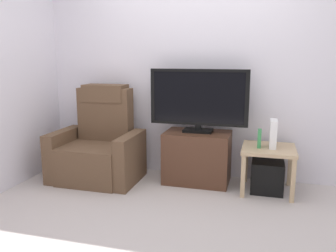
{
  "coord_description": "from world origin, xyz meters",
  "views": [
    {
      "loc": [
        0.76,
        -2.9,
        1.41
      ],
      "look_at": [
        -0.19,
        0.5,
        0.7
      ],
      "focal_mm": 37.21,
      "sensor_mm": 36.0,
      "label": 1
    }
  ],
  "objects_px": {
    "recliner_armchair": "(99,147)",
    "game_console": "(273,134)",
    "television": "(199,99)",
    "subwoofer_box": "(267,176)",
    "book_upright": "(259,138)",
    "tv_stand": "(197,157)",
    "side_table": "(268,155)"
  },
  "relations": [
    {
      "from": "recliner_armchair",
      "to": "subwoofer_box",
      "type": "relative_size",
      "value": 3.27
    },
    {
      "from": "recliner_armchair",
      "to": "side_table",
      "type": "distance_m",
      "value": 1.9
    },
    {
      "from": "tv_stand",
      "to": "subwoofer_box",
      "type": "relative_size",
      "value": 2.19
    },
    {
      "from": "subwoofer_box",
      "to": "book_upright",
      "type": "relative_size",
      "value": 1.77
    },
    {
      "from": "recliner_armchair",
      "to": "game_console",
      "type": "relative_size",
      "value": 3.72
    },
    {
      "from": "side_table",
      "to": "subwoofer_box",
      "type": "bearing_deg",
      "value": 180.0
    },
    {
      "from": "television",
      "to": "book_upright",
      "type": "distance_m",
      "value": 0.78
    },
    {
      "from": "television",
      "to": "recliner_armchair",
      "type": "bearing_deg",
      "value": -170.3
    },
    {
      "from": "book_upright",
      "to": "recliner_armchair",
      "type": "bearing_deg",
      "value": -177.73
    },
    {
      "from": "book_upright",
      "to": "side_table",
      "type": "bearing_deg",
      "value": 11.31
    },
    {
      "from": "television",
      "to": "game_console",
      "type": "xyz_separation_m",
      "value": [
        0.8,
        -0.09,
        -0.32
      ]
    },
    {
      "from": "recliner_armchair",
      "to": "book_upright",
      "type": "distance_m",
      "value": 1.81
    },
    {
      "from": "tv_stand",
      "to": "subwoofer_box",
      "type": "height_order",
      "value": "tv_stand"
    },
    {
      "from": "book_upright",
      "to": "game_console",
      "type": "distance_m",
      "value": 0.15
    },
    {
      "from": "tv_stand",
      "to": "recliner_armchair",
      "type": "relative_size",
      "value": 0.67
    },
    {
      "from": "television",
      "to": "book_upright",
      "type": "bearing_deg",
      "value": -10.32
    },
    {
      "from": "tv_stand",
      "to": "television",
      "type": "bearing_deg",
      "value": 90.0
    },
    {
      "from": "television",
      "to": "book_upright",
      "type": "height_order",
      "value": "television"
    },
    {
      "from": "recliner_armchair",
      "to": "subwoofer_box",
      "type": "height_order",
      "value": "recliner_armchair"
    },
    {
      "from": "side_table",
      "to": "game_console",
      "type": "relative_size",
      "value": 1.86
    },
    {
      "from": "tv_stand",
      "to": "side_table",
      "type": "distance_m",
      "value": 0.78
    },
    {
      "from": "tv_stand",
      "to": "side_table",
      "type": "bearing_deg",
      "value": -6.16
    },
    {
      "from": "side_table",
      "to": "game_console",
      "type": "bearing_deg",
      "value": 15.95
    },
    {
      "from": "side_table",
      "to": "subwoofer_box",
      "type": "distance_m",
      "value": 0.24
    },
    {
      "from": "tv_stand",
      "to": "side_table",
      "type": "relative_size",
      "value": 1.34
    },
    {
      "from": "book_upright",
      "to": "game_console",
      "type": "relative_size",
      "value": 0.64
    },
    {
      "from": "television",
      "to": "game_console",
      "type": "bearing_deg",
      "value": -6.52
    },
    {
      "from": "tv_stand",
      "to": "subwoofer_box",
      "type": "xyz_separation_m",
      "value": [
        0.77,
        -0.08,
        -0.13
      ]
    },
    {
      "from": "television",
      "to": "game_console",
      "type": "relative_size",
      "value": 3.75
    },
    {
      "from": "tv_stand",
      "to": "television",
      "type": "height_order",
      "value": "television"
    },
    {
      "from": "recliner_armchair",
      "to": "tv_stand",
      "type": "bearing_deg",
      "value": 14.54
    },
    {
      "from": "subwoofer_box",
      "to": "game_console",
      "type": "bearing_deg",
      "value": 15.95
    }
  ]
}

